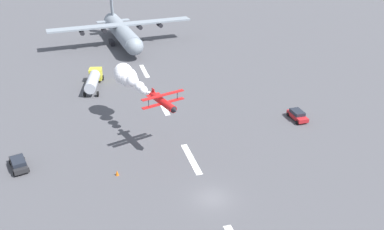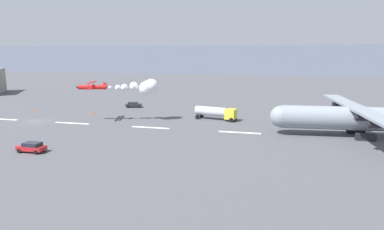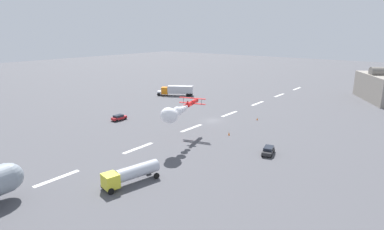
{
  "view_description": "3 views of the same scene",
  "coord_description": "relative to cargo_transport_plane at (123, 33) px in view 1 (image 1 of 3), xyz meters",
  "views": [
    {
      "loc": [
        -37.03,
        13.44,
        31.18
      ],
      "look_at": [
        16.96,
        -2.45,
        2.67
      ],
      "focal_mm": 38.07,
      "sensor_mm": 36.0,
      "label": 1
    },
    {
      "loc": [
        50.73,
        -61.09,
        14.74
      ],
      "look_at": [
        35.74,
        0.0,
        2.98
      ],
      "focal_mm": 30.67,
      "sensor_mm": 36.0,
      "label": 2
    },
    {
      "loc": [
        69.08,
        47.58,
        23.73
      ],
      "look_at": [
        12.65,
        3.03,
        4.68
      ],
      "focal_mm": 29.72,
      "sensor_mm": 36.0,
      "label": 3
    }
  ],
  "objects": [
    {
      "name": "followme_car_yellow",
      "position": [
        -48.75,
        -21.98,
        -2.69
      ],
      "size": [
        4.23,
        2.02,
        1.52
      ],
      "color": "#B21E23",
      "rests_on": "ground"
    },
    {
      "name": "stunt_biplane_red",
      "position": [
        -41.45,
        4.41,
        4.08
      ],
      "size": [
        17.38,
        8.43,
        3.52
      ],
      "color": "red"
    },
    {
      "name": "runway_stripe_4",
      "position": [
        -55.32,
        -1.74,
        -3.5
      ],
      "size": [
        8.0,
        0.9,
        0.01
      ],
      "primitive_type": "cube",
      "color": "white",
      "rests_on": "ground"
    },
    {
      "name": "airport_staff_sedan",
      "position": [
        -51.03,
        21.13,
        -2.69
      ],
      "size": [
        4.64,
        2.87,
        1.52
      ],
      "color": "#262628",
      "rests_on": "ground"
    },
    {
      "name": "cargo_transport_plane",
      "position": [
        0.0,
        0.0,
        0.0
      ],
      "size": [
        28.24,
        36.28,
        11.46
      ],
      "color": "gray",
      "rests_on": "ground"
    },
    {
      "name": "ground_plane",
      "position": [
        -64.33,
        -1.74,
        -3.5
      ],
      "size": [
        440.0,
        440.0,
        0.0
      ],
      "primitive_type": "plane",
      "color": "#4C4C51",
      "rests_on": "ground"
    },
    {
      "name": "traffic_cone_far",
      "position": [
        -56.36,
        8.69,
        -3.13
      ],
      "size": [
        0.44,
        0.44,
        0.75
      ],
      "primitive_type": "cone",
      "color": "orange",
      "rests_on": "ground"
    },
    {
      "name": "runway_stripe_5",
      "position": [
        -37.29,
        -1.74,
        -3.5
      ],
      "size": [
        8.0,
        0.9,
        0.01
      ],
      "primitive_type": "cube",
      "color": "white",
      "rests_on": "ground"
    },
    {
      "name": "runway_stripe_6",
      "position": [
        -19.26,
        -1.74,
        -3.5
      ],
      "size": [
        8.0,
        0.9,
        0.01
      ],
      "primitive_type": "cube",
      "color": "white",
      "rests_on": "ground"
    },
    {
      "name": "fuel_tanker_truck",
      "position": [
        -25.69,
        9.34,
        -1.75
      ],
      "size": [
        9.77,
        4.53,
        2.9
      ],
      "color": "yellow",
      "rests_on": "ground"
    }
  ]
}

